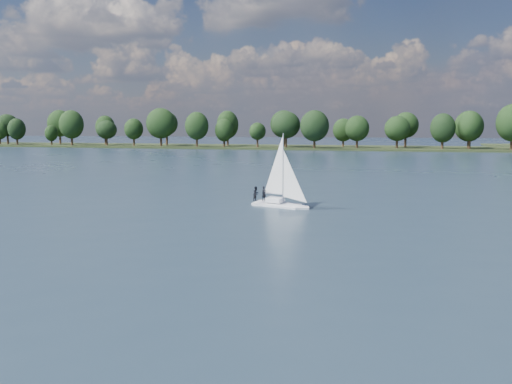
% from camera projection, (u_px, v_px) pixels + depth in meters
% --- Properties ---
extents(ground, '(700.00, 700.00, 0.00)m').
position_uv_depth(ground, '(305.00, 169.00, 113.88)').
color(ground, '#233342').
rests_on(ground, ground).
extents(far_shore, '(660.00, 40.00, 1.50)m').
position_uv_depth(far_shore, '(360.00, 149.00, 220.92)').
color(far_shore, black).
rests_on(far_shore, ground).
extents(sailboat, '(6.43, 3.90, 8.19)m').
position_uv_depth(sailboat, '(278.00, 185.00, 60.51)').
color(sailboat, white).
rests_on(sailboat, ground).
extents(treeline, '(562.67, 73.91, 18.78)m').
position_uv_depth(treeline, '(313.00, 128.00, 220.85)').
color(treeline, black).
rests_on(treeline, ground).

